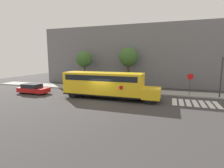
{
  "coord_description": "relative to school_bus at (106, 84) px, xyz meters",
  "views": [
    {
      "loc": [
        7.42,
        -18.11,
        4.86
      ],
      "look_at": [
        0.73,
        1.5,
        1.7
      ],
      "focal_mm": 28.0,
      "sensor_mm": 36.0,
      "label": 1
    }
  ],
  "objects": [
    {
      "name": "tree_far_sidewalk",
      "position": [
        0.65,
        8.53,
        3.13
      ],
      "size": [
        3.04,
        3.04,
        6.5
      ],
      "color": "#423323",
      "rests_on": "ground"
    },
    {
      "name": "tree_near_sidewalk",
      "position": [
        -6.88,
        7.77,
        2.74
      ],
      "size": [
        2.76,
        2.76,
        5.94
      ],
      "color": "#423323",
      "rests_on": "ground"
    },
    {
      "name": "stop_sign",
      "position": [
        9.6,
        4.95,
        0.14
      ],
      "size": [
        0.78,
        0.1,
        2.86
      ],
      "color": "#38383A",
      "rests_on": "ground"
    },
    {
      "name": "parked_car",
      "position": [
        -10.38,
        -0.52,
        -1.11
      ],
      "size": [
        4.22,
        1.74,
        1.32
      ],
      "color": "red",
      "rests_on": "ground"
    },
    {
      "name": "crosswalk_stripes",
      "position": [
        9.87,
        1.0,
        -1.78
      ],
      "size": [
        4.7,
        3.2,
        0.01
      ],
      "color": "white",
      "rests_on": "ground"
    },
    {
      "name": "ground_plane",
      "position": [
        -0.14,
        -1.0,
        -1.78
      ],
      "size": [
        60.0,
        60.0,
        0.0
      ],
      "primitive_type": "plane",
      "color": "#3A3838"
    },
    {
      "name": "building_backdrop",
      "position": [
        -0.14,
        12.0,
        3.37
      ],
      "size": [
        32.0,
        4.0,
        10.3
      ],
      "color": "slate",
      "rests_on": "ground"
    },
    {
      "name": "traffic_light",
      "position": [
        12.87,
        3.23,
        1.51
      ],
      "size": [
        0.28,
        3.31,
        4.93
      ],
      "color": "#38383A",
      "rests_on": "ground"
    },
    {
      "name": "sidewalk_strip",
      "position": [
        -0.14,
        5.5,
        -1.7
      ],
      "size": [
        44.0,
        3.0,
        0.15
      ],
      "color": "#9E9E99",
      "rests_on": "ground"
    },
    {
      "name": "school_bus",
      "position": [
        0.0,
        0.0,
        0.0
      ],
      "size": [
        11.4,
        2.57,
        3.1
      ],
      "color": "yellow",
      "rests_on": "ground"
    }
  ]
}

